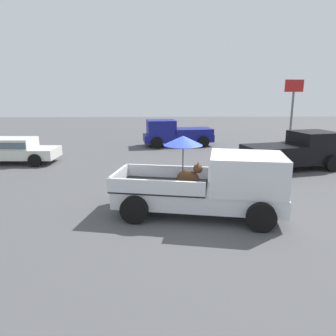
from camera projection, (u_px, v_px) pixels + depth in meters
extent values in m
plane|color=#4C4C4F|center=(198.00, 214.00, 9.72)|extent=(80.00, 80.00, 0.00)
cylinder|color=black|center=(254.00, 194.00, 10.29)|extent=(0.84, 0.43, 0.80)
cylinder|color=black|center=(261.00, 217.00, 8.41)|extent=(0.84, 0.43, 0.80)
cylinder|color=black|center=(149.00, 189.00, 10.84)|extent=(0.84, 0.43, 0.80)
cylinder|color=black|center=(134.00, 210.00, 8.96)|extent=(0.84, 0.43, 0.80)
cube|color=silver|center=(198.00, 196.00, 9.59)|extent=(5.25, 2.74, 0.50)
cube|color=silver|center=(247.00, 173.00, 9.18)|extent=(2.42, 2.23, 1.08)
cube|color=#4C606B|center=(283.00, 168.00, 8.98)|extent=(0.39, 1.70, 0.64)
cube|color=black|center=(161.00, 186.00, 9.70)|extent=(3.10, 2.35, 0.06)
cube|color=silver|center=(166.00, 171.00, 10.53)|extent=(2.77, 0.64, 0.40)
cube|color=silver|center=(155.00, 187.00, 8.77)|extent=(2.77, 0.64, 0.40)
cube|color=silver|center=(119.00, 177.00, 9.86)|extent=(0.46, 1.82, 0.40)
ellipsoid|color=#472D19|center=(188.00, 179.00, 9.40)|extent=(0.73, 0.45, 0.52)
sphere|color=#472D19|center=(198.00, 169.00, 9.28)|extent=(0.33, 0.33, 0.28)
cone|color=#472D19|center=(198.00, 163.00, 9.32)|extent=(0.11, 0.11, 0.12)
cone|color=#472D19|center=(198.00, 165.00, 9.17)|extent=(0.11, 0.11, 0.12)
cylinder|color=black|center=(183.00, 165.00, 9.50)|extent=(0.04, 0.04, 1.28)
cone|color=#1E33B7|center=(183.00, 140.00, 9.33)|extent=(1.38, 1.38, 0.28)
cylinder|color=black|center=(305.00, 156.00, 16.66)|extent=(0.80, 0.43, 0.76)
cylinder|color=black|center=(332.00, 164.00, 14.87)|extent=(0.80, 0.43, 0.76)
cylinder|color=black|center=(251.00, 159.00, 15.83)|extent=(0.80, 0.43, 0.76)
cylinder|color=black|center=(273.00, 168.00, 14.05)|extent=(0.80, 0.43, 0.76)
cube|color=black|center=(291.00, 158.00, 15.31)|extent=(5.09, 2.87, 0.50)
cube|color=black|center=(313.00, 142.00, 15.45)|extent=(2.27, 2.19, 1.00)
cube|color=black|center=(274.00, 150.00, 14.95)|extent=(3.05, 2.38, 0.40)
cylinder|color=black|center=(157.00, 143.00, 21.02)|extent=(0.78, 0.35, 0.76)
cylinder|color=black|center=(154.00, 139.00, 22.85)|extent=(0.78, 0.35, 0.76)
cylinder|color=black|center=(203.00, 142.00, 21.48)|extent=(0.78, 0.35, 0.76)
cylinder|color=black|center=(197.00, 138.00, 23.31)|extent=(0.78, 0.35, 0.76)
cube|color=navy|center=(178.00, 138.00, 22.13)|extent=(4.98, 2.34, 0.50)
cube|color=navy|center=(161.00, 127.00, 21.78)|extent=(2.10, 2.01, 1.00)
cube|color=navy|center=(192.00, 131.00, 22.17)|extent=(2.89, 2.10, 0.40)
cylinder|color=black|center=(48.00, 154.00, 17.50)|extent=(0.67, 0.25, 0.66)
cylinder|color=black|center=(35.00, 160.00, 15.79)|extent=(0.67, 0.25, 0.66)
cylinder|color=black|center=(0.00, 154.00, 17.52)|extent=(0.67, 0.25, 0.66)
cube|color=silver|center=(16.00, 153.00, 16.61)|extent=(4.37, 1.93, 0.52)
cube|color=silver|center=(13.00, 143.00, 16.49)|extent=(2.16, 1.68, 0.56)
cube|color=#4C606B|center=(13.00, 143.00, 16.49)|extent=(2.11, 1.76, 0.32)
cylinder|color=#59595B|center=(291.00, 117.00, 24.21)|extent=(0.16, 0.16, 3.70)
cube|color=#B21E1E|center=(294.00, 86.00, 23.67)|extent=(1.40, 0.12, 0.90)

